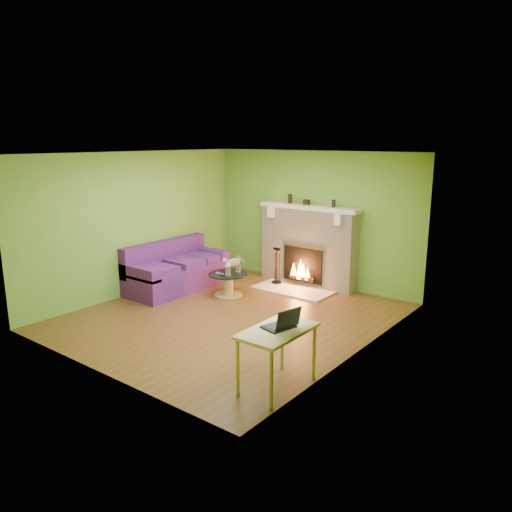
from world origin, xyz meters
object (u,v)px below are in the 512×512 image
at_px(desk, 277,336).
at_px(cat, 233,265).
at_px(sofa, 176,271).
at_px(coffee_table, 228,283).

height_order(desk, cat, cat).
height_order(sofa, cat, sofa).
bearing_deg(sofa, cat, 16.87).
bearing_deg(cat, sofa, -160.66).
distance_m(sofa, cat, 1.22).
xyz_separation_m(sofa, coffee_table, (1.07, 0.30, -0.11)).
distance_m(sofa, coffee_table, 1.12).
bearing_deg(sofa, coffee_table, 15.60).
bearing_deg(coffee_table, cat, 32.01).
relative_size(sofa, coffee_table, 2.77).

